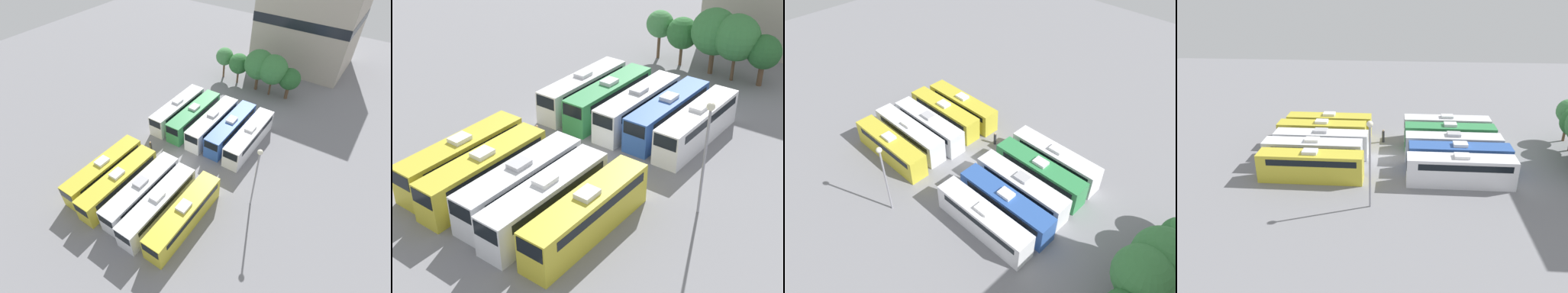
# 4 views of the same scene
# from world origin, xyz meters

# --- Properties ---
(ground_plane) EXTENTS (121.17, 121.17, 0.00)m
(ground_plane) POSITION_xyz_m (0.00, 0.00, 0.00)
(ground_plane) COLOR gray
(bus_0) EXTENTS (2.44, 11.56, 3.61)m
(bus_0) POSITION_xyz_m (-6.15, -8.09, 1.79)
(bus_0) COLOR gold
(bus_0) RESTS_ON ground_plane
(bus_1) EXTENTS (2.44, 11.56, 3.61)m
(bus_1) POSITION_xyz_m (-3.10, -8.55, 1.79)
(bus_1) COLOR gold
(bus_1) RESTS_ON ground_plane
(bus_2) EXTENTS (2.44, 11.56, 3.61)m
(bus_2) POSITION_xyz_m (0.15, -8.00, 1.79)
(bus_2) COLOR silver
(bus_2) RESTS_ON ground_plane
(bus_3) EXTENTS (2.44, 11.56, 3.61)m
(bus_3) POSITION_xyz_m (3.04, -8.45, 1.79)
(bus_3) COLOR silver
(bus_3) RESTS_ON ground_plane
(bus_4) EXTENTS (2.44, 11.56, 3.61)m
(bus_4) POSITION_xyz_m (6.33, -7.97, 1.79)
(bus_4) COLOR gold
(bus_4) RESTS_ON ground_plane
(bus_5) EXTENTS (2.44, 11.56, 3.61)m
(bus_5) POSITION_xyz_m (-6.34, 8.05, 1.79)
(bus_5) COLOR silver
(bus_5) RESTS_ON ground_plane
(bus_6) EXTENTS (2.44, 11.56, 3.61)m
(bus_6) POSITION_xyz_m (-3.22, 8.11, 1.79)
(bus_6) COLOR #338C4C
(bus_6) RESTS_ON ground_plane
(bus_7) EXTENTS (2.44, 11.56, 3.61)m
(bus_7) POSITION_xyz_m (0.11, 8.17, 1.79)
(bus_7) COLOR silver
(bus_7) RESTS_ON ground_plane
(bus_8) EXTENTS (2.44, 11.56, 3.61)m
(bus_8) POSITION_xyz_m (3.13, 8.53, 1.79)
(bus_8) COLOR #2D56A8
(bus_8) RESTS_ON ground_plane
(bus_9) EXTENTS (2.44, 11.56, 3.61)m
(bus_9) POSITION_xyz_m (6.27, 8.27, 1.79)
(bus_9) COLOR white
(bus_9) RESTS_ON ground_plane
(worker_person) EXTENTS (0.36, 0.36, 1.81)m
(worker_person) POSITION_xyz_m (-4.92, -0.58, 0.84)
(worker_person) COLOR #333338
(worker_person) RESTS_ON ground_plane
(light_pole) EXTENTS (0.60, 0.60, 8.95)m
(light_pole) POSITION_xyz_m (11.30, -1.09, 5.96)
(light_pole) COLOR gray
(light_pole) RESTS_ON ground_plane
(tree_0) EXTENTS (3.29, 3.29, 5.92)m
(tree_0) POSITION_xyz_m (-7.16, 24.18, 4.24)
(tree_0) COLOR brown
(tree_0) RESTS_ON ground_plane
(tree_1) EXTENTS (3.72, 3.72, 5.79)m
(tree_1) POSITION_xyz_m (-3.84, 23.71, 3.92)
(tree_1) COLOR brown
(tree_1) RESTS_ON ground_plane
(tree_2) EXTENTS (5.26, 5.26, 7.59)m
(tree_2) POSITION_xyz_m (0.18, 23.52, 4.94)
(tree_2) COLOR brown
(tree_2) RESTS_ON ground_plane
(tree_3) EXTENTS (5.11, 5.11, 7.52)m
(tree_3) POSITION_xyz_m (2.97, 23.15, 4.96)
(tree_3) COLOR brown
(tree_3) RESTS_ON ground_plane
(tree_4) EXTENTS (3.72, 3.72, 5.73)m
(tree_4) POSITION_xyz_m (5.99, 23.66, 3.82)
(tree_4) COLOR brown
(tree_4) RESTS_ON ground_plane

